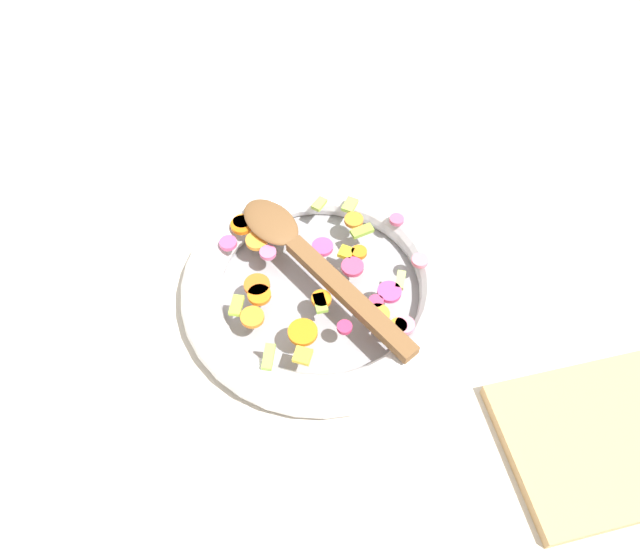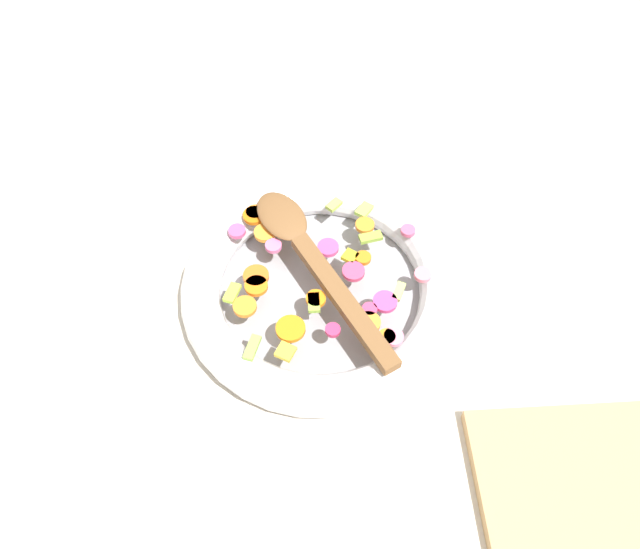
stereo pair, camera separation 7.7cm
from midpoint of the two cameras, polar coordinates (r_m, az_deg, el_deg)
The scene contains 5 objects.
ground_plane at distance 0.81m, azimuth 2.71°, elevation -2.22°, with size 4.00×4.00×0.00m, color beige.
skillet at distance 0.79m, azimuth 2.77°, elevation -1.36°, with size 0.35×0.35×0.05m.
chopped_vegetables at distance 0.77m, azimuth 2.40°, elevation -0.32°, with size 0.26×0.24×0.01m.
wooden_spoon at distance 0.77m, azimuth 1.88°, elevation 1.69°, with size 0.17×0.29×0.01m.
cutting_board at distance 0.77m, azimuth 25.55°, elevation -17.35°, with size 0.22×0.18×0.02m.
Camera 2 is at (0.03, 0.44, 0.68)m, focal length 35.00 mm.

